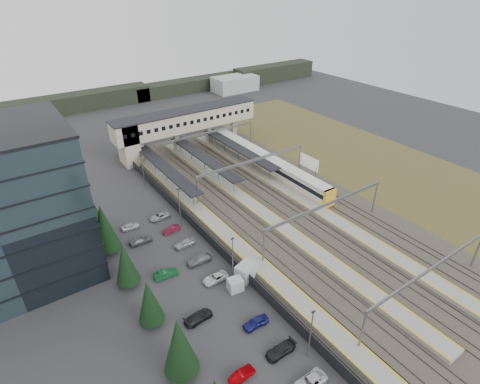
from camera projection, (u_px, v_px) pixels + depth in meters
ground at (245, 237)px, 69.09m from camera, size 220.00×220.00×0.00m
conifer_row at (135, 276)px, 53.09m from camera, size 4.42×49.82×9.50m
car_park at (204, 286)px, 57.33m from camera, size 10.44×44.51×1.29m
lampposts at (203, 229)px, 63.87m from camera, size 0.50×53.25×8.07m
fence at (201, 231)px, 68.95m from camera, size 0.08×90.00×2.00m
relay_cabin_near at (246, 272)px, 59.00m from camera, size 3.72×3.18×2.64m
relay_cabin_far at (235, 285)px, 56.94m from camera, size 2.48×2.18×2.03m
rail_corridor at (268, 208)px, 77.09m from camera, size 34.00×90.00×0.92m
canopies at (204, 158)px, 89.79m from camera, size 23.10×30.00×3.28m
footbridge at (177, 124)px, 98.81m from camera, size 40.40×6.40×11.20m
gantries at (286, 184)px, 74.12m from camera, size 28.40×62.28×7.17m
train at (266, 162)px, 91.46m from camera, size 3.07×42.70×3.87m
billboard at (309, 163)px, 88.32m from camera, size 0.24×6.03×5.13m
scrub_east at (378, 166)px, 94.76m from camera, size 34.00×120.00×0.06m
treeline_far at (158, 91)px, 145.04m from camera, size 170.00×19.00×7.00m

